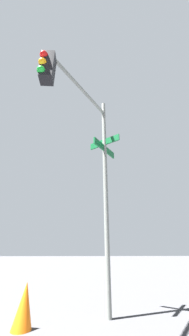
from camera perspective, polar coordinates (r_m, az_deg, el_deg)
traffic_signal_near at (r=4.67m, az=-3.85°, el=12.00°), size 2.02×2.52×5.78m
traffic_cone at (r=4.33m, az=-21.34°, el=-35.36°), size 0.36×0.36×0.73m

